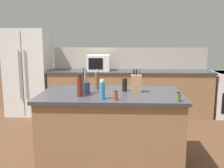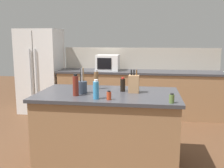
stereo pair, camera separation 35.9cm
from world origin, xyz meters
name	(u,v)px [view 1 (the left image)]	position (x,y,z in m)	size (l,w,h in m)	color
ground_plane	(111,163)	(0.00, 0.00, 0.00)	(14.00, 14.00, 0.00)	brown
back_counter_run	(130,93)	(0.30, 2.20, 0.47)	(3.35, 0.66, 0.94)	#936B47
wall_backsplash	(130,58)	(0.30, 2.52, 1.17)	(3.31, 0.03, 0.46)	#B2A899
kitchen_island	(111,129)	(0.00, 0.00, 0.47)	(1.76, 0.99, 0.94)	#936B47
refrigerator	(29,72)	(-1.85, 2.25, 0.90)	(0.86, 0.75, 1.80)	white
microwave	(99,63)	(-0.35, 2.20, 1.10)	(0.46, 0.39, 0.32)	white
knife_block	(136,83)	(0.32, 0.06, 1.05)	(0.13, 0.10, 0.29)	#A87C54
utensil_crock	(85,87)	(-0.31, -0.07, 1.02)	(0.12, 0.12, 0.32)	#333D4C
dish_soap_bottle	(102,90)	(-0.08, -0.34, 1.04)	(0.07, 0.07, 0.22)	#3384BC
vinegar_bottle	(80,86)	(-0.35, -0.21, 1.06)	(0.07, 0.07, 0.26)	maroon
spice_jar_oregano	(178,97)	(0.74, -0.40, 0.99)	(0.06, 0.06, 0.11)	#567038
soy_sauce_bottle	(125,85)	(0.17, 0.12, 1.03)	(0.06, 0.06, 0.18)	black
pepper_grinder	(97,80)	(-0.19, 0.22, 1.06)	(0.06, 0.06, 0.26)	brown
spice_jar_paprika	(115,96)	(0.07, -0.36, 0.99)	(0.05, 0.05, 0.10)	#B73D1E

